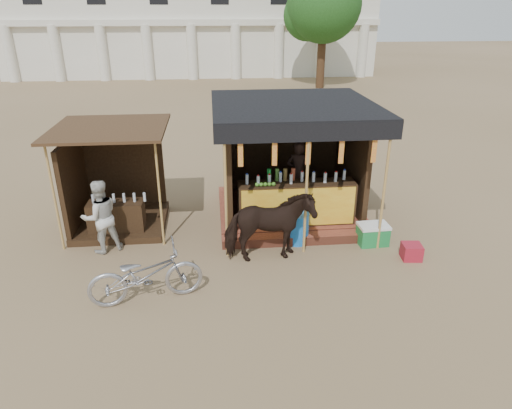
{
  "coord_description": "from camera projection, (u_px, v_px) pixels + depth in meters",
  "views": [
    {
      "loc": [
        -0.81,
        -6.71,
        4.75
      ],
      "look_at": [
        0.0,
        1.6,
        1.1
      ],
      "focal_mm": 32.0,
      "sensor_mm": 36.0,
      "label": 1
    }
  ],
  "objects": [
    {
      "name": "ground",
      "position": [
        265.0,
        297.0,
        8.09
      ],
      "size": [
        120.0,
        120.0,
        0.0
      ],
      "primitive_type": "plane",
      "color": "#846B4C",
      "rests_on": "ground"
    },
    {
      "name": "main_stall",
      "position": [
        291.0,
        176.0,
        10.83
      ],
      "size": [
        3.6,
        3.61,
        2.78
      ],
      "color": "brown",
      "rests_on": "ground"
    },
    {
      "name": "secondary_stall",
      "position": [
        111.0,
        191.0,
        10.42
      ],
      "size": [
        2.4,
        2.4,
        2.38
      ],
      "color": "#342213",
      "rests_on": "ground"
    },
    {
      "name": "cow",
      "position": [
        269.0,
        227.0,
        8.99
      ],
      "size": [
        1.82,
        0.99,
        1.47
      ],
      "primitive_type": "imported",
      "rotation": [
        0.0,
        0.0,
        1.68
      ],
      "color": "black",
      "rests_on": "ground"
    },
    {
      "name": "motorbike",
      "position": [
        146.0,
        275.0,
        7.82
      ],
      "size": [
        2.05,
        1.06,
        1.03
      ],
      "primitive_type": "imported",
      "rotation": [
        0.0,
        0.0,
        1.77
      ],
      "color": "#9E9EA6",
      "rests_on": "ground"
    },
    {
      "name": "bystander",
      "position": [
        100.0,
        217.0,
        9.32
      ],
      "size": [
        0.95,
        0.88,
        1.57
      ],
      "primitive_type": "imported",
      "rotation": [
        0.0,
        0.0,
        3.61
      ],
      "color": "beige",
      "rests_on": "ground"
    },
    {
      "name": "blue_barrel",
      "position": [
        297.0,
        228.0,
        9.86
      ],
      "size": [
        0.65,
        0.65,
        0.68
      ],
      "primitive_type": "cylinder",
      "rotation": [
        0.0,
        0.0,
        -0.33
      ],
      "color": "blue",
      "rests_on": "ground"
    },
    {
      "name": "red_crate",
      "position": [
        411.0,
        252.0,
        9.26
      ],
      "size": [
        0.41,
        0.4,
        0.32
      ],
      "primitive_type": "cube",
      "rotation": [
        0.0,
        0.0,
        -0.1
      ],
      "color": "maroon",
      "rests_on": "ground"
    },
    {
      "name": "cooler",
      "position": [
        373.0,
        234.0,
        9.82
      ],
      "size": [
        0.66,
        0.47,
        0.46
      ],
      "color": "#1B7D3B",
      "rests_on": "ground"
    },
    {
      "name": "background_building",
      "position": [
        192.0,
        17.0,
        33.62
      ],
      "size": [
        26.0,
        7.45,
        8.18
      ],
      "color": "silver",
      "rests_on": "ground"
    },
    {
      "name": "tree",
      "position": [
        320.0,
        8.0,
        26.94
      ],
      "size": [
        4.5,
        4.4,
        7.0
      ],
      "color": "#382314",
      "rests_on": "ground"
    }
  ]
}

